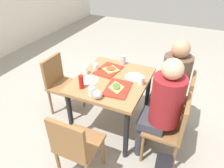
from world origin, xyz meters
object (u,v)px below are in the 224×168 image
(plastic_cup_a, at_px, (85,70))
(plastic_cup_d, at_px, (96,67))
(chair_near_left, at_px, (172,126))
(chair_far_side, at_px, (60,81))
(tray_red_far, at_px, (108,70))
(soda_can, at_px, (123,60))
(person_in_red, at_px, (162,105))
(foil_bundle, at_px, (98,94))
(paper_plate_center, at_px, (89,80))
(plastic_cup_c, at_px, (92,91))
(chair_near_right, at_px, (180,100))
(chair_left_end, at_px, (75,145))
(tray_red_near, at_px, (118,88))
(pizza_slice_b, at_px, (111,69))
(plastic_cup_b, at_px, (141,81))
(condiment_bottle, at_px, (81,82))
(pizza_slice_a, at_px, (116,87))
(main_table, at_px, (112,86))
(person_in_brown_jacket, at_px, (171,81))
(paper_plate_near_edge, at_px, (134,77))

(plastic_cup_a, bearing_deg, plastic_cup_d, -34.66)
(chair_near_left, distance_m, chair_far_side, 1.63)
(tray_red_far, bearing_deg, soda_can, -23.37)
(person_in_red, distance_m, foil_bundle, 0.67)
(chair_far_side, height_order, paper_plate_center, chair_far_side)
(chair_near_left, bearing_deg, person_in_red, 90.00)
(plastic_cup_c, bearing_deg, chair_near_right, -53.88)
(chair_left_end, xyz_separation_m, tray_red_near, (0.70, -0.15, 0.25))
(tray_red_near, distance_m, plastic_cup_a, 0.53)
(pizza_slice_b, height_order, plastic_cup_a, plastic_cup_a)
(plastic_cup_a, distance_m, soda_can, 0.55)
(plastic_cup_b, bearing_deg, condiment_bottle, 120.05)
(tray_red_near, distance_m, plastic_cup_c, 0.31)
(plastic_cup_b, height_order, plastic_cup_c, same)
(pizza_slice_b, bearing_deg, plastic_cup_b, -109.43)
(pizza_slice_a, distance_m, plastic_cup_d, 0.48)
(main_table, relative_size, paper_plate_center, 4.43)
(main_table, bearing_deg, paper_plate_center, 122.26)
(person_in_red, relative_size, person_in_brown_jacket, 1.00)
(paper_plate_near_edge, distance_m, plastic_cup_b, 0.18)
(tray_red_far, bearing_deg, person_in_red, -117.63)
(paper_plate_near_edge, relative_size, pizza_slice_a, 0.97)
(plastic_cup_a, distance_m, plastic_cup_d, 0.15)
(chair_far_side, xyz_separation_m, pizza_slice_a, (-0.16, -0.93, 0.27))
(chair_left_end, xyz_separation_m, plastic_cup_a, (0.85, 0.36, 0.29))
(plastic_cup_c, relative_size, condiment_bottle, 0.62)
(tray_red_far, height_order, pizza_slice_b, pizza_slice_b)
(plastic_cup_b, distance_m, foil_bundle, 0.55)
(paper_plate_center, xyz_separation_m, plastic_cup_a, (0.12, 0.13, 0.05))
(person_in_red, height_order, paper_plate_center, person_in_red)
(chair_far_side, distance_m, foil_bundle, 0.97)
(main_table, relative_size, plastic_cup_d, 9.74)
(chair_left_end, relative_size, plastic_cup_d, 8.48)
(chair_far_side, bearing_deg, tray_red_near, -100.15)
(chair_near_left, height_order, person_in_red, person_in_red)
(chair_near_left, distance_m, plastic_cup_a, 1.22)
(pizza_slice_a, relative_size, soda_can, 1.86)
(chair_far_side, distance_m, person_in_red, 1.51)
(soda_can, height_order, foil_bundle, soda_can)
(plastic_cup_b, xyz_separation_m, condiment_bottle, (-0.34, 0.59, 0.03))
(chair_near_right, distance_m, paper_plate_center, 1.13)
(plastic_cup_d, bearing_deg, paper_plate_near_edge, -84.49)
(chair_left_end, relative_size, pizza_slice_b, 4.22)
(chair_near_right, distance_m, foil_bundle, 1.06)
(paper_plate_center, bearing_deg, plastic_cup_a, 46.04)
(tray_red_far, bearing_deg, paper_plate_center, 161.61)
(chair_far_side, relative_size, foil_bundle, 8.48)
(plastic_cup_d, bearing_deg, tray_red_far, -63.62)
(tray_red_near, distance_m, foil_bundle, 0.28)
(chair_near_left, height_order, pizza_slice_a, chair_near_left)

